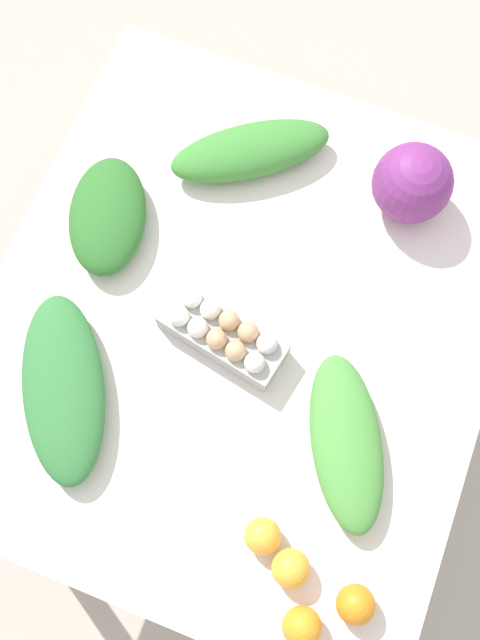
{
  "coord_description": "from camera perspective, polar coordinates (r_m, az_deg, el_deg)",
  "views": [
    {
      "loc": [
        -0.4,
        -0.15,
        2.11
      ],
      "look_at": [
        0.0,
        0.0,
        0.72
      ],
      "focal_mm": 40.0,
      "sensor_mm": 36.0,
      "label": 1
    }
  ],
  "objects": [
    {
      "name": "dining_table",
      "position": [
        1.56,
        0.0,
        -1.16
      ],
      "size": [
        1.18,
        1.04,
        0.7
      ],
      "color": "silver",
      "rests_on": "ground_plane"
    },
    {
      "name": "cabbage_purple",
      "position": [
        1.54,
        13.63,
        10.6
      ],
      "size": [
        0.17,
        0.17,
        0.17
      ],
      "primitive_type": "sphere",
      "color": "#7A2D75",
      "rests_on": "dining_table"
    },
    {
      "name": "orange_1",
      "position": [
        1.38,
        1.83,
        -16.88
      ],
      "size": [
        0.07,
        0.07,
        0.07
      ],
      "primitive_type": "sphere",
      "color": "#F9A833",
      "rests_on": "dining_table"
    },
    {
      "name": "greens_bunch_dandelion",
      "position": [
        1.59,
        0.84,
        13.37
      ],
      "size": [
        0.31,
        0.36,
        0.08
      ],
      "primitive_type": "ellipsoid",
      "rotation": [
        0.0,
        0.0,
        2.19
      ],
      "color": "#3D8433",
      "rests_on": "dining_table"
    },
    {
      "name": "greens_bunch_kale",
      "position": [
        1.44,
        -13.93,
        -5.29
      ],
      "size": [
        0.41,
        0.33,
        0.08
      ],
      "primitive_type": "ellipsoid",
      "rotation": [
        0.0,
        0.0,
        3.67
      ],
      "color": "#337538",
      "rests_on": "dining_table"
    },
    {
      "name": "orange_0",
      "position": [
        1.38,
        4.08,
        -19.21
      ],
      "size": [
        0.07,
        0.07,
        0.07
      ],
      "primitive_type": "sphere",
      "color": "#F9A833",
      "rests_on": "dining_table"
    },
    {
      "name": "orange_2",
      "position": [
        1.39,
        4.98,
        -23.27
      ],
      "size": [
        0.07,
        0.07,
        0.07
      ],
      "primitive_type": "sphere",
      "color": "orange",
      "rests_on": "dining_table"
    },
    {
      "name": "orange_3",
      "position": [
        1.39,
        9.24,
        -21.55
      ],
      "size": [
        0.07,
        0.07,
        0.07
      ],
      "primitive_type": "sphere",
      "color": "orange",
      "rests_on": "dining_table"
    },
    {
      "name": "egg_carton",
      "position": [
        1.42,
        -1.37,
        -1.11
      ],
      "size": [
        0.15,
        0.27,
        0.09
      ],
      "rotation": [
        0.0,
        0.0,
        4.52
      ],
      "color": "#A8A8A3",
      "rests_on": "dining_table"
    },
    {
      "name": "greens_bunch_chard",
      "position": [
        1.54,
        -10.54,
        8.2
      ],
      "size": [
        0.31,
        0.24,
        0.08
      ],
      "primitive_type": "ellipsoid",
      "rotation": [
        0.0,
        0.0,
        0.34
      ],
      "color": "#2D6B28",
      "rests_on": "dining_table"
    },
    {
      "name": "greens_bunch_beet_tops",
      "position": [
        1.4,
        8.5,
        -9.64
      ],
      "size": [
        0.37,
        0.28,
        0.08
      ],
      "primitive_type": "ellipsoid",
      "rotation": [
        0.0,
        0.0,
        0.47
      ],
      "color": "#4C933D",
      "rests_on": "dining_table"
    },
    {
      "name": "ground_plane",
      "position": [
        2.16,
        0.0,
        -5.62
      ],
      "size": [
        8.0,
        8.0,
        0.0
      ],
      "primitive_type": "plane",
      "color": "#B2A899"
    }
  ]
}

